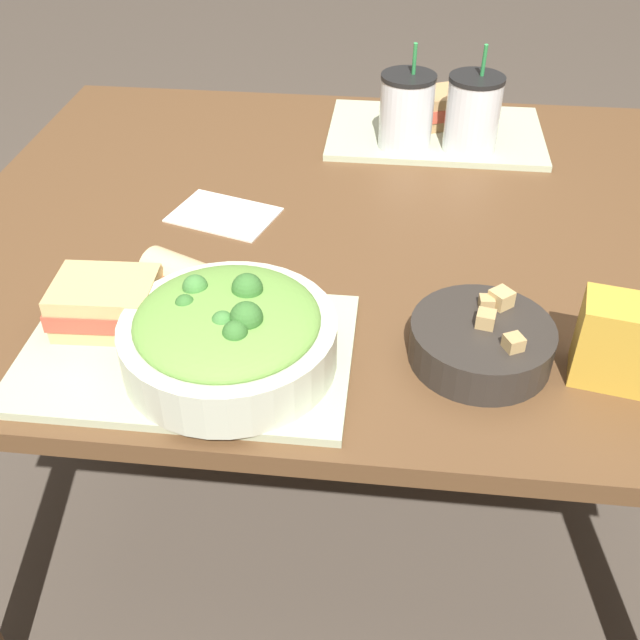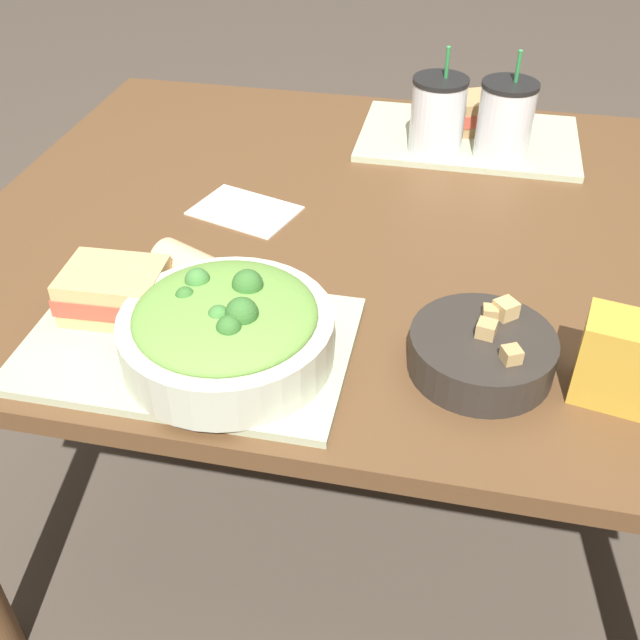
{
  "view_description": "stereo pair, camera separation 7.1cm",
  "coord_description": "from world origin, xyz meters",
  "views": [
    {
      "loc": [
        0.07,
        -1.07,
        1.35
      ],
      "look_at": [
        -0.01,
        -0.33,
        0.77
      ],
      "focal_mm": 42.0,
      "sensor_mm": 36.0,
      "label": 1
    },
    {
      "loc": [
        0.14,
        -1.05,
        1.35
      ],
      "look_at": [
        -0.01,
        -0.33,
        0.77
      ],
      "focal_mm": 42.0,
      "sensor_mm": 36.0,
      "label": 2
    }
  ],
  "objects": [
    {
      "name": "tray_far",
      "position": [
        0.14,
        0.34,
        0.73
      ],
      "size": [
        0.42,
        0.27,
        0.01
      ],
      "color": "#B2BC99",
      "rests_on": "dining_table"
    },
    {
      "name": "drink_cup_red",
      "position": [
        0.2,
        0.26,
        0.8
      ],
      "size": [
        0.1,
        0.1,
        0.2
      ],
      "color": "silver",
      "rests_on": "tray_far"
    },
    {
      "name": "drink_cup_dark",
      "position": [
        0.08,
        0.26,
        0.8
      ],
      "size": [
        0.1,
        0.1,
        0.19
      ],
      "color": "silver",
      "rests_on": "tray_far"
    },
    {
      "name": "soup_bowl",
      "position": [
        0.19,
        -0.33,
        0.76
      ],
      "size": [
        0.18,
        0.18,
        0.07
      ],
      "color": "#2D2823",
      "rests_on": "dining_table"
    },
    {
      "name": "tray_near",
      "position": [
        -0.18,
        -0.37,
        0.73
      ],
      "size": [
        0.42,
        0.27,
        0.01
      ],
      "color": "#B2BC99",
      "rests_on": "dining_table"
    },
    {
      "name": "baguette_near",
      "position": [
        -0.19,
        -0.27,
        0.77
      ],
      "size": [
        0.17,
        0.12,
        0.06
      ],
      "rotation": [
        0.0,
        0.0,
        1.13
      ],
      "color": "#DBBC84",
      "rests_on": "tray_near"
    },
    {
      "name": "salad_bowl",
      "position": [
        -0.12,
        -0.38,
        0.78
      ],
      "size": [
        0.26,
        0.26,
        0.11
      ],
      "color": "beige",
      "rests_on": "tray_near"
    },
    {
      "name": "dining_table",
      "position": [
        0.0,
        0.0,
        0.64
      ],
      "size": [
        1.29,
        1.05,
        0.73
      ],
      "color": "brown",
      "rests_on": "ground_plane"
    },
    {
      "name": "napkin_folded",
      "position": [
        -0.21,
        -0.01,
        0.73
      ],
      "size": [
        0.19,
        0.16,
        0.0
      ],
      "color": "silver",
      "rests_on": "dining_table"
    },
    {
      "name": "sandwich_far",
      "position": [
        0.16,
        0.38,
        0.77
      ],
      "size": [
        0.15,
        0.14,
        0.06
      ],
      "rotation": [
        0.0,
        0.0,
        0.42
      ],
      "color": "tan",
      "rests_on": "tray_far"
    },
    {
      "name": "ground_plane",
      "position": [
        0.0,
        0.0,
        0.0
      ],
      "size": [
        12.0,
        12.0,
        0.0
      ],
      "primitive_type": "plane",
      "color": "#4C4238"
    },
    {
      "name": "chip_bag",
      "position": [
        0.35,
        -0.35,
        0.78
      ],
      "size": [
        0.12,
        0.09,
        0.11
      ],
      "rotation": [
        0.0,
        0.0,
        -0.19
      ],
      "color": "gold",
      "rests_on": "dining_table"
    },
    {
      "name": "sandwich_near",
      "position": [
        -0.29,
        -0.32,
        0.77
      ],
      "size": [
        0.14,
        0.11,
        0.06
      ],
      "rotation": [
        0.0,
        0.0,
        0.05
      ],
      "color": "tan",
      "rests_on": "tray_near"
    }
  ]
}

